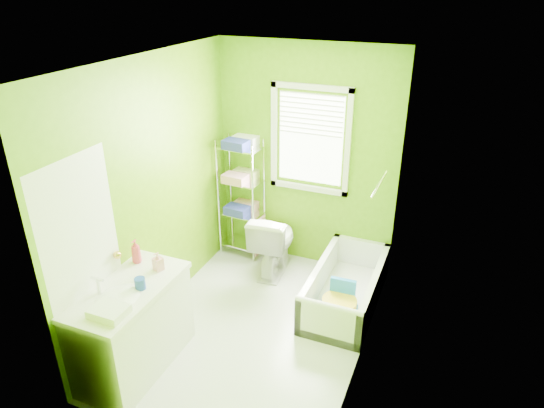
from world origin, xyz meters
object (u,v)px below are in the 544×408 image
at_px(bathtub, 345,293).
at_px(toilet, 274,242).
at_px(vanity, 132,326).
at_px(wire_shelf_unit, 242,186).

distance_m(bathtub, toilet, 1.04).
relative_size(toilet, vanity, 0.70).
bearing_deg(bathtub, wire_shelf_unit, 158.71).
bearing_deg(toilet, wire_shelf_unit, -30.55).
distance_m(toilet, vanity, 1.99).
distance_m(bathtub, wire_shelf_unit, 1.74).
bearing_deg(bathtub, vanity, -133.45).
xyz_separation_m(bathtub, toilet, (-0.95, 0.33, 0.24)).
xyz_separation_m(bathtub, vanity, (-1.50, -1.58, 0.30)).
distance_m(vanity, wire_shelf_unit, 2.20).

